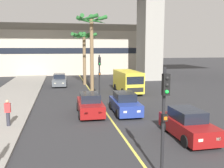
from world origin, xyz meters
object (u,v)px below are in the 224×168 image
traffic_light_median_near (164,109)px  car_queue_third (125,104)px  palm_tree_mid_median (84,42)px  pedestrian_mid_block (8,112)px  car_queue_fourth (60,80)px  car_queue_second (188,125)px  car_queue_front (90,105)px  palm_tree_near_median (92,30)px  delivery_van (128,81)px  traffic_light_median_far (99,70)px

traffic_light_median_near → car_queue_third: bearing=83.7°
palm_tree_mid_median → pedestrian_mid_block: (-6.33, -17.37, -4.59)m
car_queue_fourth → pedestrian_mid_block: size_ratio=2.56×
car_queue_second → palm_tree_mid_median: 21.89m
palm_tree_mid_median → traffic_light_median_near: bearing=-89.0°
traffic_light_median_near → pedestrian_mid_block: bearing=131.7°
car_queue_front → palm_tree_near_median: bearing=81.8°
pedestrian_mid_block → palm_tree_mid_median: bearing=70.0°
traffic_light_median_near → palm_tree_mid_median: (-0.46, 25.00, 2.87)m
delivery_van → traffic_light_median_far: traffic_light_median_far is taller
traffic_light_median_near → palm_tree_near_median: size_ratio=0.50×
car_queue_fourth → traffic_light_median_far: size_ratio=0.99×
car_queue_fourth → traffic_light_median_far: traffic_light_median_far is taller
car_queue_fourth → pedestrian_mid_block: pedestrian_mid_block is taller
traffic_light_median_far → palm_tree_near_median: size_ratio=0.50×
car_queue_third → traffic_light_median_near: bearing=-96.3°
car_queue_third → car_queue_fourth: bearing=107.9°
delivery_van → car_queue_front: bearing=-121.8°
car_queue_fourth → car_queue_third: bearing=-72.1°
car_queue_front → delivery_van: delivery_van is taller
car_queue_second → palm_tree_mid_median: bearing=99.7°
delivery_van → pedestrian_mid_block: (-10.33, -10.40, -0.29)m
car_queue_second → car_queue_fourth: same height
car_queue_front → car_queue_fourth: bearing=98.5°
traffic_light_median_near → pedestrian_mid_block: size_ratio=2.59×
palm_tree_mid_median → car_queue_front: bearing=-94.1°
car_queue_front → car_queue_second: (4.65, -5.91, 0.00)m
traffic_light_median_far → car_queue_fourth: bearing=112.8°
traffic_light_median_near → delivery_van: bearing=78.9°
delivery_van → car_queue_third: bearing=-106.5°
car_queue_second → car_queue_fourth: 21.68m
car_queue_second → traffic_light_median_far: 12.13m
traffic_light_median_far → delivery_van: bearing=35.7°
delivery_van → palm_tree_mid_median: bearing=119.8°
car_queue_front → car_queue_third: 2.60m
car_queue_second → pedestrian_mid_block: pedestrian_mid_block is taller
car_queue_fourth → delivery_van: size_ratio=0.78×
car_queue_second → palm_tree_mid_median: palm_tree_mid_median is taller
car_queue_third → delivery_van: bearing=73.5°
traffic_light_median_far → palm_tree_near_median: bearing=92.1°
car_queue_fourth → traffic_light_median_near: bearing=-81.4°
traffic_light_median_far → palm_tree_near_median: palm_tree_near_median is taller
car_queue_third → pedestrian_mid_block: size_ratio=2.55×
delivery_van → traffic_light_median_far: 4.51m
car_queue_second → palm_tree_mid_median: (-3.58, 21.04, 4.86)m
car_queue_third → delivery_van: 8.72m
pedestrian_mid_block → car_queue_second: bearing=-20.3°
car_queue_front → car_queue_fourth: 14.82m
car_queue_front → traffic_light_median_near: traffic_light_median_near is taller
car_queue_front → traffic_light_median_far: traffic_light_median_far is taller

